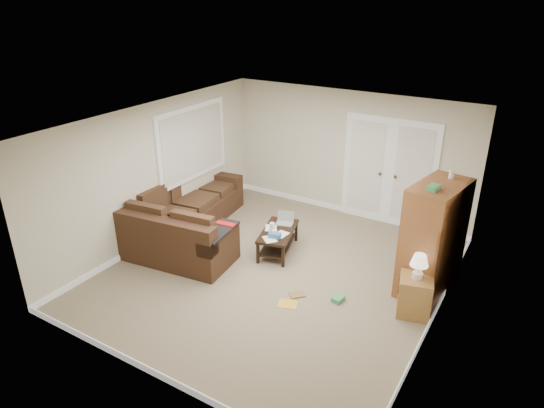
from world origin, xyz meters
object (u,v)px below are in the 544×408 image
Objects in this scene: sectional_sofa at (185,221)px; side_cabinet at (415,293)px; coffee_table at (278,239)px; tv_armoire at (433,238)px.

side_cabinet is (4.25, -0.08, -0.01)m from sectional_sofa.
tv_armoire is (2.54, 0.17, 0.65)m from coffee_table.
side_cabinet reaches higher than sectional_sofa.
tv_armoire is 0.89m from side_cabinet.
tv_armoire reaches higher than side_cabinet.
coffee_table is (1.71, 0.46, -0.12)m from sectional_sofa.
sectional_sofa is 3.18× the size of side_cabinet.
tv_armoire is at bearing 1.52° from sectional_sofa.
side_cabinet is (0.00, -0.71, -0.54)m from tv_armoire.
sectional_sofa is at bearing 179.58° from coffee_table.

